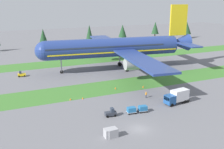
% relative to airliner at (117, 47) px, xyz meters
% --- Properties ---
extents(ground_plane, '(400.00, 400.00, 0.00)m').
position_rel_airliner_xyz_m(ground_plane, '(-16.37, -45.97, -8.56)').
color(ground_plane, slate).
extents(grass_strip_near, '(320.00, 12.56, 0.01)m').
position_rel_airliner_xyz_m(grass_strip_near, '(-16.37, -18.36, -8.56)').
color(grass_strip_near, '#3D752D').
rests_on(grass_strip_near, ground).
extents(grass_strip_far, '(320.00, 12.56, 0.01)m').
position_rel_airliner_xyz_m(grass_strip_far, '(-16.37, 18.75, -8.56)').
color(grass_strip_far, '#3D752D').
rests_on(grass_strip_far, ground).
extents(airliner, '(59.66, 73.95, 23.87)m').
position_rel_airliner_xyz_m(airliner, '(0.00, 0.00, 0.00)').
color(airliner, navy).
rests_on(airliner, ground).
extents(baggage_tug, '(2.73, 1.59, 1.97)m').
position_rel_airliner_xyz_m(baggage_tug, '(-19.17, -37.80, -7.75)').
color(baggage_tug, '#2D333D').
rests_on(baggage_tug, ground).
extents(cargo_dolly_lead, '(2.36, 1.74, 1.55)m').
position_rel_airliner_xyz_m(cargo_dolly_lead, '(-14.18, -38.37, -7.65)').
color(cargo_dolly_lead, '#A3A3A8').
rests_on(cargo_dolly_lead, ground).
extents(cargo_dolly_second, '(2.36, 1.74, 1.55)m').
position_rel_airliner_xyz_m(cargo_dolly_second, '(-11.29, -38.70, -7.65)').
color(cargo_dolly_second, '#A3A3A8').
rests_on(cargo_dolly_second, ground).
extents(catering_truck, '(7.18, 3.11, 3.58)m').
position_rel_airliner_xyz_m(catering_truck, '(-0.61, -37.62, -6.61)').
color(catering_truck, '#1E4C8E').
rests_on(catering_truck, ground).
extents(pushback_tractor, '(2.75, 1.62, 1.97)m').
position_rel_airliner_xyz_m(pushback_tractor, '(-34.35, 4.44, -7.75)').
color(pushback_tractor, yellow).
rests_on(pushback_tractor, ground).
extents(ground_crew_marshaller, '(0.36, 0.50, 1.74)m').
position_rel_airliner_xyz_m(ground_crew_marshaller, '(-5.62, -30.76, -7.62)').
color(ground_crew_marshaller, black).
rests_on(ground_crew_marshaller, ground).
extents(uld_container_0, '(2.08, 1.70, 1.79)m').
position_rel_airliner_xyz_m(uld_container_0, '(-22.77, -46.59, -7.67)').
color(uld_container_0, '#A3A3A8').
rests_on(uld_container_0, ground).
extents(uld_container_1, '(2.02, 1.62, 1.78)m').
position_rel_airliner_xyz_m(uld_container_1, '(-23.27, -46.48, -7.68)').
color(uld_container_1, '#A3A3A8').
rests_on(uld_container_1, ground).
extents(taxiway_marker_0, '(0.44, 0.44, 0.56)m').
position_rel_airliner_xyz_m(taxiway_marker_0, '(-21.72, -24.85, -8.29)').
color(taxiway_marker_0, orange).
rests_on(taxiway_marker_0, ground).
extents(taxiway_marker_1, '(0.44, 0.44, 0.62)m').
position_rel_airliner_xyz_m(taxiway_marker_1, '(-10.19, -20.88, -8.25)').
color(taxiway_marker_1, orange).
rests_on(taxiway_marker_1, ground).
extents(taxiway_marker_2, '(0.44, 0.44, 0.68)m').
position_rel_airliner_xyz_m(taxiway_marker_2, '(-1.94, -22.97, -8.22)').
color(taxiway_marker_2, orange).
rests_on(taxiway_marker_2, ground).
extents(taxiway_marker_3, '(0.44, 0.44, 0.52)m').
position_rel_airliner_xyz_m(taxiway_marker_3, '(-24.88, -24.07, -8.31)').
color(taxiway_marker_3, orange).
rests_on(taxiway_marker_3, ground).
extents(distant_tree_line, '(197.02, 10.22, 12.46)m').
position_rel_airliner_xyz_m(distant_tree_line, '(-4.10, 59.33, -1.52)').
color(distant_tree_line, '#4C3823').
rests_on(distant_tree_line, ground).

